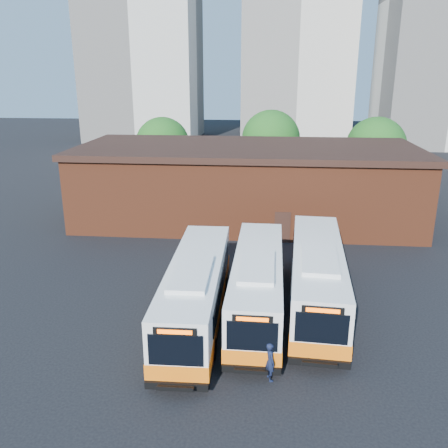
# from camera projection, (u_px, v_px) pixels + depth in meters

# --- Properties ---
(ground) EXTENTS (220.00, 220.00, 0.00)m
(ground) POSITION_uv_depth(u_px,v_px,m) (226.00, 339.00, 22.97)
(ground) COLOR black
(bus_midwest) EXTENTS (2.83, 12.59, 3.41)m
(bus_midwest) POSITION_uv_depth(u_px,v_px,m) (196.00, 293.00, 24.19)
(bus_midwest) COLOR white
(bus_midwest) RESTS_ON ground
(bus_mideast) EXTENTS (2.70, 12.27, 3.33)m
(bus_mideast) POSITION_uv_depth(u_px,v_px,m) (257.00, 286.00, 25.10)
(bus_mideast) COLOR white
(bus_mideast) RESTS_ON ground
(bus_east) EXTENTS (3.44, 13.01, 3.51)m
(bus_east) POSITION_uv_depth(u_px,v_px,m) (317.00, 279.00, 25.76)
(bus_east) COLOR white
(bus_east) RESTS_ON ground
(transit_worker) EXTENTS (0.62, 0.74, 1.74)m
(transit_worker) POSITION_uv_depth(u_px,v_px,m) (270.00, 361.00, 19.68)
(transit_worker) COLOR black
(transit_worker) RESTS_ON ground
(depot_building) EXTENTS (28.60, 12.60, 6.40)m
(depot_building) POSITION_uv_depth(u_px,v_px,m) (247.00, 182.00, 40.93)
(depot_building) COLOR maroon
(depot_building) RESTS_ON ground
(tree_west) EXTENTS (6.00, 6.00, 7.65)m
(tree_west) POSITION_uv_depth(u_px,v_px,m) (163.00, 144.00, 52.78)
(tree_west) COLOR #382314
(tree_west) RESTS_ON ground
(tree_mid) EXTENTS (6.56, 6.56, 8.36)m
(tree_mid) POSITION_uv_depth(u_px,v_px,m) (271.00, 139.00, 53.46)
(tree_mid) COLOR #382314
(tree_mid) RESTS_ON ground
(tree_east) EXTENTS (6.24, 6.24, 7.96)m
(tree_east) POSITION_uv_depth(u_px,v_px,m) (376.00, 147.00, 49.71)
(tree_east) COLOR #382314
(tree_east) RESTS_ON ground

